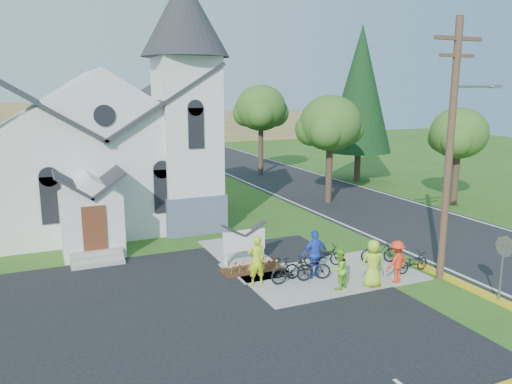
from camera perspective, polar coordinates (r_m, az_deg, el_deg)
name	(u,v)px	position (r m, az deg, el deg)	size (l,w,h in m)	color
ground	(305,286)	(19.56, 5.60, -10.60)	(120.00, 120.00, 0.00)	#325719
parking_lot	(129,347)	(15.71, -14.32, -16.75)	(20.00, 16.00, 0.02)	black
road	(324,192)	(36.87, 7.75, 0.00)	(8.00, 90.00, 0.02)	black
sidewalk	(331,275)	(20.68, 8.59, -9.35)	(7.00, 4.00, 0.05)	#9B968C
church	(106,130)	(28.51, -16.78, 6.85)	(12.35, 12.00, 13.00)	silver
church_sign	(244,241)	(21.43, -1.38, -5.62)	(2.20, 0.40, 1.70)	#9B968C
flower_bed	(252,270)	(20.97, -0.41, -8.88)	(2.60, 1.10, 0.07)	#3B2210
utility_pole	(451,143)	(20.31, 21.43, 5.24)	(3.45, 0.28, 10.00)	#4E3527
stop_sign	(504,255)	(19.30, 26.46, -6.51)	(0.11, 0.76, 2.48)	gray
tree_road_near	(330,124)	(32.85, 8.50, 7.71)	(4.00, 4.00, 7.05)	#36251D
tree_road_mid	(261,108)	(43.64, 0.56, 9.54)	(4.40, 4.40, 7.80)	#36251D
tree_road_far	(459,134)	(34.21, 22.16, 6.18)	(3.60, 3.60, 6.30)	#36251D
conifer	(360,89)	(41.39, 11.86, 11.40)	(5.20, 5.20, 12.40)	#36251D
distant_hills	(130,127)	(73.29, -14.16, 7.22)	(61.00, 10.00, 5.60)	olive
cyclist_0	(256,260)	(19.12, 0.04, -7.81)	(0.71, 0.46, 1.93)	#BADC19
bike_0	(307,267)	(19.94, 5.87, -8.52)	(0.64, 1.83, 0.96)	black
cyclist_1	(339,269)	(19.06, 9.47, -8.68)	(0.75, 0.58, 1.54)	#7CCF26
bike_1	(292,270)	(19.45, 4.14, -8.88)	(0.49, 1.75, 1.05)	black
cyclist_2	(315,254)	(19.94, 6.75, -7.05)	(1.14, 0.48, 1.95)	blue
bike_2	(324,256)	(21.44, 7.74, -7.21)	(0.59, 1.70, 0.90)	black
cyclist_3	(397,262)	(20.14, 15.78, -7.66)	(1.08, 0.62, 1.66)	red
bike_3	(379,252)	(22.24, 13.92, -6.63)	(0.46, 1.64, 0.99)	black
cyclist_4	(373,263)	(19.45, 13.21, -7.95)	(0.90, 0.58, 1.83)	#B0DB29
bike_4	(413,262)	(21.55, 17.48, -7.65)	(0.55, 1.58, 0.83)	black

